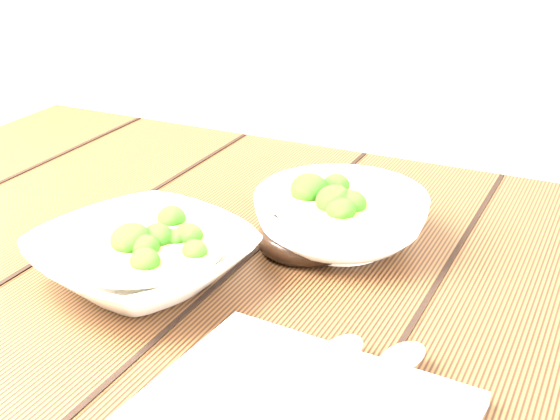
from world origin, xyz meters
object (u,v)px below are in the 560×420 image
soup_bowl_front (142,257)px  soup_bowl_back (340,218)px  napkin (297,419)px  table (254,368)px  trivet (306,237)px

soup_bowl_front → soup_bowl_back: (0.15, 0.17, 0.00)m
soup_bowl_back → napkin: size_ratio=1.04×
table → soup_bowl_back: 0.19m
table → soup_bowl_front: bearing=-144.9°
napkin → table: bearing=130.0°
table → soup_bowl_back: bearing=61.0°
table → soup_bowl_back: soup_bowl_back is taller
table → napkin: (0.14, -0.20, 0.13)m
table → napkin: 0.28m
soup_bowl_front → trivet: size_ratio=2.36×
soup_bowl_front → trivet: bearing=49.7°
soup_bowl_front → soup_bowl_back: 0.22m
soup_bowl_front → soup_bowl_back: size_ratio=1.06×
trivet → napkin: trivet is taller
table → soup_bowl_back: size_ratio=4.86×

